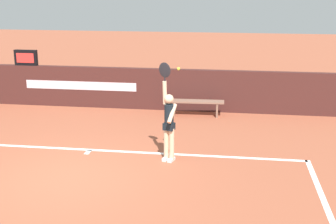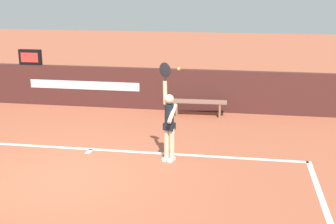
{
  "view_description": "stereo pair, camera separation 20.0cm",
  "coord_description": "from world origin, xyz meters",
  "px_view_note": "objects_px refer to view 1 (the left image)",
  "views": [
    {
      "loc": [
        3.4,
        -8.44,
        3.94
      ],
      "look_at": [
        2.05,
        0.95,
        1.25
      ],
      "focal_mm": 48.36,
      "sensor_mm": 36.0,
      "label": 1
    },
    {
      "loc": [
        3.59,
        -8.41,
        3.94
      ],
      "look_at": [
        2.05,
        0.95,
        1.25
      ],
      "focal_mm": 48.36,
      "sensor_mm": 36.0,
      "label": 2
    }
  ],
  "objects_px": {
    "speed_display": "(26,58)",
    "tennis_ball": "(179,69)",
    "courtside_bench_near": "(196,104)",
    "tennis_player": "(169,122)"
  },
  "relations": [
    {
      "from": "speed_display",
      "to": "tennis_ball",
      "type": "height_order",
      "value": "tennis_ball"
    },
    {
      "from": "tennis_ball",
      "to": "courtside_bench_near",
      "type": "height_order",
      "value": "tennis_ball"
    },
    {
      "from": "tennis_ball",
      "to": "tennis_player",
      "type": "bearing_deg",
      "value": 152.37
    },
    {
      "from": "tennis_ball",
      "to": "courtside_bench_near",
      "type": "xyz_separation_m",
      "value": [
        0.07,
        3.86,
        -1.8
      ]
    },
    {
      "from": "speed_display",
      "to": "tennis_player",
      "type": "xyz_separation_m",
      "value": [
        5.39,
        -4.35,
        -0.65
      ]
    },
    {
      "from": "tennis_player",
      "to": "tennis_ball",
      "type": "bearing_deg",
      "value": -27.63
    },
    {
      "from": "speed_display",
      "to": "tennis_ball",
      "type": "xyz_separation_m",
      "value": [
        5.62,
        -4.47,
        0.59
      ]
    },
    {
      "from": "tennis_ball",
      "to": "courtside_bench_near",
      "type": "relative_size",
      "value": 0.04
    },
    {
      "from": "courtside_bench_near",
      "to": "speed_display",
      "type": "bearing_deg",
      "value": 173.9
    },
    {
      "from": "tennis_player",
      "to": "courtside_bench_near",
      "type": "bearing_deg",
      "value": 85.33
    }
  ]
}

